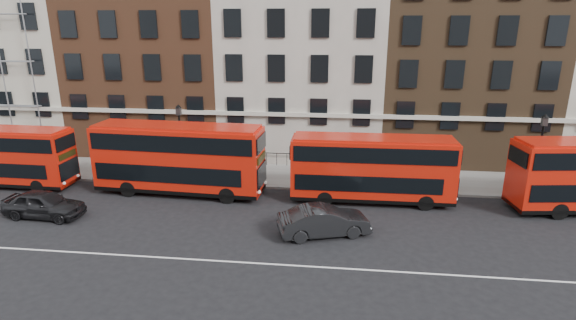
# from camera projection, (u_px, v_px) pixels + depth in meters

# --- Properties ---
(ground) EXTENTS (120.00, 120.00, 0.00)m
(ground) POSITION_uv_depth(u_px,v_px,m) (273.00, 244.00, 23.06)
(ground) COLOR black
(ground) RESTS_ON ground
(pavement) EXTENTS (80.00, 5.00, 0.15)m
(pavement) POSITION_uv_depth(u_px,v_px,m) (294.00, 176.00, 33.00)
(pavement) COLOR gray
(pavement) RESTS_ON ground
(kerb) EXTENTS (80.00, 0.30, 0.16)m
(kerb) POSITION_uv_depth(u_px,v_px,m) (290.00, 188.00, 30.63)
(kerb) COLOR gray
(kerb) RESTS_ON ground
(road_centre_line) EXTENTS (70.00, 0.12, 0.01)m
(road_centre_line) POSITION_uv_depth(u_px,v_px,m) (267.00, 264.00, 21.16)
(road_centre_line) COLOR white
(road_centre_line) RESTS_ON ground
(building_terrace) EXTENTS (64.00, 11.95, 22.00)m
(building_terrace) POSITION_uv_depth(u_px,v_px,m) (300.00, 31.00, 37.05)
(building_terrace) COLOR beige
(building_terrace) RESTS_ON ground
(bus_a) EXTENTS (9.84, 2.60, 4.11)m
(bus_a) POSITION_uv_depth(u_px,v_px,m) (1.00, 155.00, 30.69)
(bus_a) COLOR red
(bus_a) RESTS_ON ground
(bus_b) EXTENTS (11.17, 3.28, 4.64)m
(bus_b) POSITION_uv_depth(u_px,v_px,m) (178.00, 157.00, 29.20)
(bus_b) COLOR red
(bus_b) RESTS_ON ground
(bus_c) EXTENTS (10.06, 2.52, 4.22)m
(bus_c) POSITION_uv_depth(u_px,v_px,m) (371.00, 168.00, 27.89)
(bus_c) COLOR red
(bus_c) RESTS_ON ground
(car_rear) EXTENTS (4.77, 2.15, 1.59)m
(car_rear) POSITION_uv_depth(u_px,v_px,m) (44.00, 204.00, 26.07)
(car_rear) COLOR black
(car_rear) RESTS_ON ground
(car_front) EXTENTS (5.14, 3.11, 1.60)m
(car_front) POSITION_uv_depth(u_px,v_px,m) (324.00, 221.00, 23.83)
(car_front) COLOR black
(car_front) RESTS_ON ground
(lamp_post_left) EXTENTS (0.44, 0.44, 5.33)m
(lamp_post_left) POSITION_uv_depth(u_px,v_px,m) (181.00, 138.00, 31.73)
(lamp_post_left) COLOR black
(lamp_post_left) RESTS_ON pavement
(lamp_post_right) EXTENTS (0.44, 0.44, 5.33)m
(lamp_post_right) POSITION_uv_depth(u_px,v_px,m) (539.00, 151.00, 28.52)
(lamp_post_right) COLOR black
(lamp_post_right) RESTS_ON pavement
(iron_railings) EXTENTS (6.60, 0.06, 1.00)m
(iron_railings) POSITION_uv_depth(u_px,v_px,m) (297.00, 160.00, 34.92)
(iron_railings) COLOR black
(iron_railings) RESTS_ON pavement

